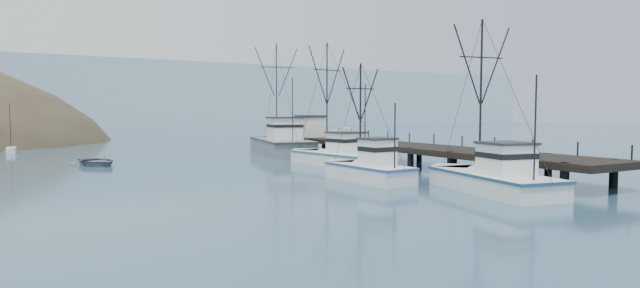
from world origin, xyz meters
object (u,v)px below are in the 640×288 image
Objects in this scene: pier at (399,147)px; motorboat at (97,165)px; trawler_far at (334,156)px; pickup_truck at (348,133)px; trawler_near at (489,179)px; trawler_mid at (367,170)px; pier_shed at (310,126)px; work_vessel at (280,144)px.

pier is 8.02× the size of motorboat.
trawler_far is 10.28m from pickup_truck.
trawler_near is 1.27× the size of trawler_mid.
motorboat is at bearing 154.34° from pier.
pier_shed is (8.39, 25.18, 2.60)m from trawler_mid.
work_vessel is at bearing -6.17° from motorboat.
pier_shed is at bearing 71.85° from trawler_far.
pickup_truck reaches higher than motorboat.
pickup_truck is (6.42, 7.81, 1.89)m from trawler_far.
pier is 4.80× the size of trawler_mid.
work_vessel is (-5.21, 17.34, -0.46)m from pier.
motorboat is (-16.78, 21.64, -0.82)m from trawler_mid.
work_vessel reaches higher than pickup_truck.
motorboat is (-20.61, 10.35, -0.82)m from trawler_far.
work_vessel is 3.17× the size of motorboat.
motorboat is at bearing -171.99° from pier_shed.
trawler_near reaches higher than pier_shed.
trawler_near is at bearing -90.77° from work_vessel.
motorboat is (-25.17, -3.54, -3.42)m from pier_shed.
trawler_mid is 2.87× the size of pier_shed.
trawler_far is 0.71× the size of work_vessel.
work_vessel is 9.13m from pickup_truck.
trawler_near is at bearing -108.68° from pier.
motorboat is (-21.00, 29.59, -0.82)m from trawler_near.
work_vessel is at bearing 106.73° from pier.
work_vessel is at bearing 165.01° from pier_shed.
trawler_mid is 27.39m from motorboat.
pier is at bearing -43.77° from motorboat.
motorboat is at bearing 127.78° from trawler_mid.
pickup_truck is at bearing 50.61° from trawler_far.
trawler_mid is 11.92m from trawler_far.
trawler_mid is at bearing -108.76° from trawler_far.
motorboat is (-26.67, 12.81, -1.69)m from pier.
trawler_near reaches higher than pickup_truck.
motorboat is (-21.45, -4.53, -1.23)m from work_vessel.
pier is 17.73m from trawler_near.
pier is 10.33m from pickup_truck.
trawler_far is 2.26× the size of motorboat.
trawler_mid is at bearing -138.24° from pier.
work_vessel reaches higher than trawler_near.
pier is 2.53× the size of work_vessel.
trawler_far is at bearing 157.91° from pier.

